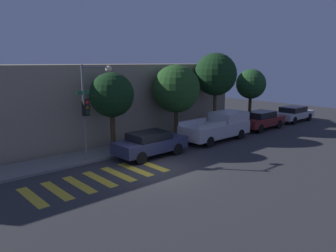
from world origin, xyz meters
The scene contains 13 objects.
ground_plane centered at (0.00, 0.00, 0.00)m, with size 60.00×60.00×0.00m, color #333335.
sidewalk centered at (0.00, 4.37, 0.07)m, with size 26.00×2.34×0.14m, color slate.
building_row centered at (0.00, 8.94, 2.59)m, with size 26.00×6.00×5.17m, color gray.
crosswalk centered at (-2.78, 0.80, 0.00)m, with size 6.62×2.60×0.00m.
traffic_light_pole centered at (-1.62, 3.37, 3.42)m, with size 2.11×0.56×5.22m.
sedan_near_corner centered at (1.33, 2.10, 0.77)m, with size 4.30×1.85×1.43m.
pickup_truck centered at (7.40, 2.10, 0.94)m, with size 5.34×2.06×1.85m.
sedan_middle centered at (12.82, 2.10, 0.78)m, with size 4.41×1.78×1.47m.
sedan_far_end centered at (18.14, 2.10, 0.74)m, with size 4.58×1.82×1.37m.
tree_near_corner centered at (0.32, 4.39, 3.42)m, with size 2.63×2.63×4.77m.
tree_midblock centered at (5.54, 4.39, 3.51)m, with size 3.31×3.31×5.17m.
tree_far_end centered at (9.74, 4.39, 4.38)m, with size 3.28×3.28×6.04m.
tree_behind_truck centered at (14.58, 4.39, 3.42)m, with size 2.59×2.59×4.74m.
Camera 1 is at (-10.11, -12.02, 5.34)m, focal length 35.00 mm.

